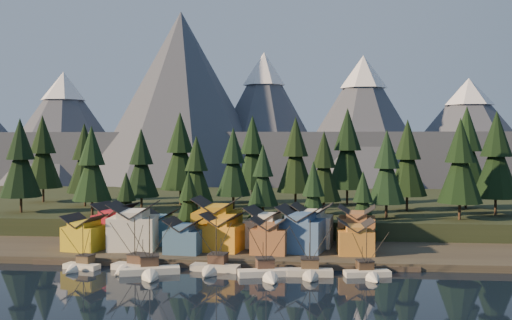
# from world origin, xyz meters

# --- Properties ---
(ground) EXTENTS (500.00, 500.00, 0.00)m
(ground) POSITION_xyz_m (0.00, 0.00, 0.00)
(ground) COLOR black
(ground) RESTS_ON ground
(shore_strip) EXTENTS (400.00, 50.00, 1.50)m
(shore_strip) POSITION_xyz_m (0.00, 40.00, 0.75)
(shore_strip) COLOR #322C24
(shore_strip) RESTS_ON ground
(hillside) EXTENTS (420.00, 100.00, 6.00)m
(hillside) POSITION_xyz_m (0.00, 90.00, 3.00)
(hillside) COLOR black
(hillside) RESTS_ON ground
(dock) EXTENTS (80.00, 4.00, 1.00)m
(dock) POSITION_xyz_m (0.00, 16.50, 0.50)
(dock) COLOR #4E4437
(dock) RESTS_ON ground
(mountain_ridge) EXTENTS (560.00, 190.00, 90.00)m
(mountain_ridge) POSITION_xyz_m (-4.20, 213.59, 26.06)
(mountain_ridge) COLOR #4E5665
(mountain_ridge) RESTS_ON ground
(boat_0) EXTENTS (7.97, 8.51, 9.98)m
(boat_0) POSITION_xyz_m (-28.36, 10.75, 2.02)
(boat_0) COLOR white
(boat_0) RESTS_ON ground
(boat_1) EXTENTS (9.53, 10.12, 11.53)m
(boat_1) POSITION_xyz_m (-17.69, 10.56, 2.29)
(boat_1) COLOR silver
(boat_1) RESTS_ON ground
(boat_2) EXTENTS (12.31, 12.84, 12.43)m
(boat_2) POSITION_xyz_m (-12.81, 7.31, 2.24)
(boat_2) COLOR white
(boat_2) RESTS_ON ground
(boat_3) EXTENTS (10.35, 10.99, 12.11)m
(boat_3) POSITION_xyz_m (-0.97, 11.14, 2.35)
(boat_3) COLOR beige
(boat_3) RESTS_ON ground
(boat_4) EXTENTS (11.68, 12.28, 11.68)m
(boat_4) POSITION_xyz_m (10.04, 7.79, 2.09)
(boat_4) COLOR white
(boat_4) RESTS_ON ground
(boat_5) EXTENTS (9.07, 9.85, 11.87)m
(boat_5) POSITION_xyz_m (18.10, 8.98, 2.40)
(boat_5) COLOR beige
(boat_5) RESTS_ON ground
(boat_6) EXTENTS (9.42, 9.95, 10.44)m
(boat_6) POSITION_xyz_m (29.22, 9.41, 1.97)
(boat_6) COLOR silver
(boat_6) RESTS_ON ground
(house_front_0) EXTENTS (9.29, 8.96, 7.88)m
(house_front_0) POSITION_xyz_m (-32.30, 23.35, 5.64)
(house_front_0) COLOR gold
(house_front_0) RESTS_ON shore_strip
(house_front_1) EXTENTS (10.91, 10.53, 10.58)m
(house_front_1) POSITION_xyz_m (-21.59, 25.43, 7.06)
(house_front_1) COLOR silver
(house_front_1) RESTS_ON shore_strip
(house_front_2) EXTENTS (8.44, 8.49, 7.45)m
(house_front_2) POSITION_xyz_m (-9.29, 22.47, 5.42)
(house_front_2) COLOR #385F86
(house_front_2) RESTS_ON shore_strip
(house_front_3) EXTENTS (9.83, 9.54, 8.44)m
(house_front_3) POSITION_xyz_m (-1.26, 25.57, 5.93)
(house_front_3) COLOR orange
(house_front_3) RESTS_ON shore_strip
(house_front_4) EXTENTS (8.47, 9.02, 7.85)m
(house_front_4) POSITION_xyz_m (9.40, 24.02, 5.62)
(house_front_4) COLOR #9A6036
(house_front_4) RESTS_ON shore_strip
(house_front_5) EXTENTS (11.41, 10.77, 10.09)m
(house_front_5) POSITION_xyz_m (16.11, 26.08, 6.80)
(house_front_5) COLOR #3D6091
(house_front_5) RESTS_ON shore_strip
(house_front_6) EXTENTS (7.77, 7.37, 7.53)m
(house_front_6) POSITION_xyz_m (27.90, 24.22, 5.46)
(house_front_6) COLOR #C48232
(house_front_6) RESTS_ON shore_strip
(house_back_0) EXTENTS (10.44, 10.18, 9.61)m
(house_back_0) POSITION_xyz_m (-28.24, 32.56, 6.54)
(house_back_0) COLOR maroon
(house_back_0) RESTS_ON shore_strip
(house_back_1) EXTENTS (7.55, 7.63, 8.05)m
(house_back_1) POSITION_xyz_m (-17.12, 32.00, 5.72)
(house_back_1) COLOR #386686
(house_back_1) RESTS_ON shore_strip
(house_back_2) EXTENTS (11.07, 10.26, 11.23)m
(house_back_2) POSITION_xyz_m (-3.50, 31.92, 7.40)
(house_back_2) COLOR #BF8A1B
(house_back_2) RESTS_ON shore_strip
(house_back_3) EXTENTS (10.75, 10.01, 9.26)m
(house_back_3) POSITION_xyz_m (8.25, 30.42, 6.36)
(house_back_3) COLOR silver
(house_back_3) RESTS_ON shore_strip
(house_back_4) EXTENTS (10.15, 9.85, 9.81)m
(house_back_4) POSITION_xyz_m (18.70, 33.22, 6.65)
(house_back_4) COLOR silver
(house_back_4) RESTS_ON shore_strip
(house_back_5) EXTENTS (9.23, 9.32, 9.41)m
(house_back_5) POSITION_xyz_m (28.99, 33.47, 6.44)
(house_back_5) COLOR #A26539
(house_back_5) RESTS_ON shore_strip
(tree_hill_0) EXTENTS (11.32, 11.32, 26.36)m
(tree_hill_0) POSITION_xyz_m (-62.00, 52.00, 20.41)
(tree_hill_0) COLOR #332319
(tree_hill_0) RESTS_ON hillside
(tree_hill_1) EXTENTS (10.89, 10.89, 25.36)m
(tree_hill_1) POSITION_xyz_m (-50.00, 68.00, 19.87)
(tree_hill_1) COLOR #332319
(tree_hill_1) RESTS_ON hillside
(tree_hill_2) EXTENTS (10.34, 10.34, 24.09)m
(tree_hill_2) POSITION_xyz_m (-40.00, 48.00, 19.17)
(tree_hill_2) COLOR #332319
(tree_hill_2) RESTS_ON hillside
(tree_hill_3) EXTENTS (10.13, 10.13, 23.59)m
(tree_hill_3) POSITION_xyz_m (-30.00, 60.00, 18.90)
(tree_hill_3) COLOR #332319
(tree_hill_3) RESTS_ON hillside
(tree_hill_4) EXTENTS (12.46, 12.46, 29.02)m
(tree_hill_4) POSITION_xyz_m (-22.00, 75.00, 21.87)
(tree_hill_4) COLOR #332319
(tree_hill_4) RESTS_ON hillside
(tree_hill_5) EXTENTS (9.19, 9.19, 21.40)m
(tree_hill_5) POSITION_xyz_m (-12.00, 50.00, 17.70)
(tree_hill_5) COLOR #332319
(tree_hill_5) RESTS_ON hillside
(tree_hill_6) EXTENTS (10.28, 10.28, 23.94)m
(tree_hill_6) POSITION_xyz_m (-4.00, 65.00, 19.09)
(tree_hill_6) COLOR #332319
(tree_hill_6) RESTS_ON hillside
(tree_hill_7) EXTENTS (8.22, 8.22, 19.15)m
(tree_hill_7) POSITION_xyz_m (6.00, 48.00, 16.46)
(tree_hill_7) COLOR #332319
(tree_hill_7) RESTS_ON hillside
(tree_hill_8) EXTENTS (11.70, 11.70, 27.27)m
(tree_hill_8) POSITION_xyz_m (14.00, 72.00, 20.91)
(tree_hill_8) COLOR #332319
(tree_hill_8) RESTS_ON hillside
(tree_hill_9) EXTENTS (9.74, 9.74, 22.69)m
(tree_hill_9) POSITION_xyz_m (22.00, 55.00, 18.40)
(tree_hill_9) COLOR #332319
(tree_hill_9) RESTS_ON hillside
(tree_hill_10) EXTENTS (12.99, 12.99, 30.27)m
(tree_hill_10) POSITION_xyz_m (30.00, 80.00, 22.55)
(tree_hill_10) COLOR #332319
(tree_hill_10) RESTS_ON hillside
(tree_hill_11) EXTENTS (9.85, 9.85, 22.95)m
(tree_hill_11) POSITION_xyz_m (38.00, 50.00, 18.54)
(tree_hill_11) COLOR #332319
(tree_hill_11) RESTS_ON hillside
(tree_hill_12) EXTENTS (11.24, 11.24, 26.17)m
(tree_hill_12) POSITION_xyz_m (46.00, 66.00, 20.31)
(tree_hill_12) COLOR #332319
(tree_hill_12) RESTS_ON hillside
(tree_hill_13) EXTENTS (11.10, 11.10, 25.87)m
(tree_hill_13) POSITION_xyz_m (56.00, 48.00, 20.14)
(tree_hill_13) COLOR #332319
(tree_hill_13) RESTS_ON hillside
(tree_hill_14) EXTENTS (12.96, 12.96, 30.19)m
(tree_hill_14) POSITION_xyz_m (64.00, 72.00, 22.50)
(tree_hill_14) COLOR #332319
(tree_hill_14) RESTS_ON hillside
(tree_hill_15) EXTENTS (12.08, 12.08, 28.14)m
(tree_hill_15) POSITION_xyz_m (0.00, 82.00, 21.39)
(tree_hill_15) COLOR #332319
(tree_hill_15) RESTS_ON hillside
(tree_hill_16) EXTENTS (12.16, 12.16, 28.34)m
(tree_hill_16) POSITION_xyz_m (-68.00, 78.00, 21.49)
(tree_hill_16) COLOR #332319
(tree_hill_16) RESTS_ON hillside
(tree_hill_17) EXTENTS (12.08, 12.08, 28.15)m
(tree_hill_17) POSITION_xyz_m (68.00, 58.00, 21.39)
(tree_hill_17) COLOR #332319
(tree_hill_17) RESTS_ON hillside
(tree_shore_0) EXTENTS (7.17, 7.17, 16.69)m
(tree_shore_0) POSITION_xyz_m (-28.00, 40.00, 10.62)
(tree_shore_0) COLOR #332319
(tree_shore_0) RESTS_ON shore_strip
(tree_shore_1) EXTENTS (7.41, 7.41, 17.27)m
(tree_shore_1) POSITION_xyz_m (-12.00, 40.00, 10.93)
(tree_shore_1) COLOR #332319
(tree_shore_1) RESTS_ON shore_strip
(tree_shore_2) EXTENTS (6.44, 6.44, 15.00)m
(tree_shore_2) POSITION_xyz_m (5.00, 40.00, 9.69)
(tree_shore_2) COLOR #332319
(tree_shore_2) RESTS_ON shore_strip
(tree_shore_3) EXTENTS (8.43, 8.43, 19.65)m
(tree_shore_3) POSITION_xyz_m (19.00, 40.00, 12.23)
(tree_shore_3) COLOR #332319
(tree_shore_3) RESTS_ON shore_strip
(tree_shore_4) EXTENTS (7.40, 7.40, 17.24)m
(tree_shore_4) POSITION_xyz_m (31.00, 40.00, 10.92)
(tree_shore_4) COLOR #332319
(tree_shore_4) RESTS_ON shore_strip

